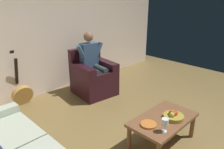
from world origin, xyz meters
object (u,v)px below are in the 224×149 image
Objects in this scene: coffee_table at (163,122)px; guitar at (22,93)px; wine_glass_near at (165,122)px; person_seated at (93,62)px; fruit_bowl at (173,116)px; armchair at (93,77)px; decorative_dish at (148,124)px.

coffee_table is 0.93× the size of guitar.
guitar is 2.74m from wine_glass_near.
person_seated is 2.05m from fruit_bowl.
guitar is (1.28, -0.56, -0.45)m from person_seated.
armchair is 2.21m from wine_glass_near.
armchair is 0.72× the size of person_seated.
wine_glass_near is 0.36m from fruit_bowl.
wine_glass_near is at bearing 33.94° from coffee_table.
fruit_bowl is (-0.34, -0.07, -0.09)m from wine_glass_near.
person_seated reaches higher than guitar.
coffee_table is at bearing 85.04° from armchair.
armchair is at bearing -106.93° from wine_glass_near.
decorative_dish is (0.37, -0.14, -0.03)m from fruit_bowl.
guitar is 5.85× the size of wine_glass_near.
fruit_bowl is (0.30, 2.03, 0.09)m from armchair.
wine_glass_near reaches higher than coffee_table.
decorative_dish is at bearing -20.27° from fruit_bowl.
person_seated is 6.13× the size of decorative_dish.
decorative_dish is (0.03, -0.21, -0.11)m from wine_glass_near.
person_seated reaches higher than decorative_dish.
wine_glass_near is 0.85× the size of decorative_dish.
guitar is 2.76m from fruit_bowl.
person_seated is at bearing -109.51° from decorative_dish.
coffee_table is 4.64× the size of decorative_dish.
person_seated is (0.00, 0.02, 0.34)m from armchair.
person_seated is at bearing 156.50° from guitar.
decorative_dish is (0.67, 1.90, 0.06)m from armchair.
coffee_table is at bearing -146.06° from wine_glass_near.
fruit_bowl is at bearing -167.63° from wine_glass_near.
guitar reaches higher than armchair.
coffee_table is 0.16m from fruit_bowl.
armchair is at bearing -101.44° from coffee_table.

